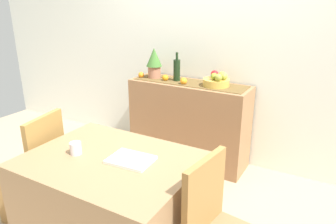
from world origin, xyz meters
TOP-DOWN VIEW (x-y plane):
  - ground_plane at (0.00, 0.00)m, footprint 6.40×6.40m
  - room_wall_rear at (0.00, 1.18)m, footprint 6.40×0.06m
  - sideboard_console at (-0.09, 0.92)m, footprint 1.28×0.42m
  - table_runner at (-0.09, 0.92)m, footprint 1.21×0.32m
  - fruit_bowl at (0.20, 0.92)m, footprint 0.26×0.26m
  - apple_rear at (0.24, 0.98)m, footprint 0.07×0.07m
  - apple_upper at (0.19, 0.88)m, footprint 0.07×0.07m
  - apple_left at (0.16, 0.96)m, footprint 0.08×0.08m
  - apple_center at (0.25, 0.85)m, footprint 0.07×0.07m
  - apple_front at (0.28, 0.93)m, footprint 0.07×0.07m
  - wine_bottle at (-0.25, 0.92)m, footprint 0.07×0.07m
  - potted_plant at (-0.53, 0.92)m, footprint 0.17×0.17m
  - orange_loose_end at (-0.12, 0.83)m, footprint 0.07×0.07m
  - orange_loose_near_bowl at (-0.66, 0.86)m, footprint 0.07×0.07m
  - orange_loose_mid at (-0.36, 0.87)m, footprint 0.07×0.07m
  - dining_table at (0.07, -0.58)m, footprint 1.12×0.85m
  - open_book at (0.20, -0.54)m, footprint 0.29×0.23m
  - coffee_cup at (-0.17, -0.64)m, footprint 0.08×0.08m
  - chair_near_window at (-0.76, -0.57)m, footprint 0.47×0.47m

SIDE VIEW (x-z plane):
  - ground_plane at x=0.00m, z-range -0.02..0.00m
  - chair_near_window at x=-0.76m, z-range -0.18..0.72m
  - dining_table at x=0.07m, z-range 0.00..0.74m
  - sideboard_console at x=-0.09m, z-range 0.00..0.90m
  - open_book at x=0.20m, z-range 0.74..0.76m
  - coffee_cup at x=-0.17m, z-range 0.74..0.82m
  - table_runner at x=-0.09m, z-range 0.90..0.90m
  - orange_loose_near_bowl at x=-0.66m, z-range 0.90..0.96m
  - orange_loose_mid at x=-0.36m, z-range 0.90..0.97m
  - orange_loose_end at x=-0.12m, z-range 0.90..0.97m
  - fruit_bowl at x=0.20m, z-range 0.90..0.97m
  - apple_upper at x=0.19m, z-range 0.97..1.04m
  - apple_front at x=0.28m, z-range 0.97..1.04m
  - apple_rear at x=0.24m, z-range 0.97..1.04m
  - apple_center at x=0.25m, z-range 0.97..1.05m
  - apple_left at x=0.16m, z-range 0.97..1.05m
  - wine_bottle at x=-0.25m, z-range 0.87..1.17m
  - potted_plant at x=-0.53m, z-range 0.91..1.24m
  - room_wall_rear at x=0.00m, z-range 0.00..2.70m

